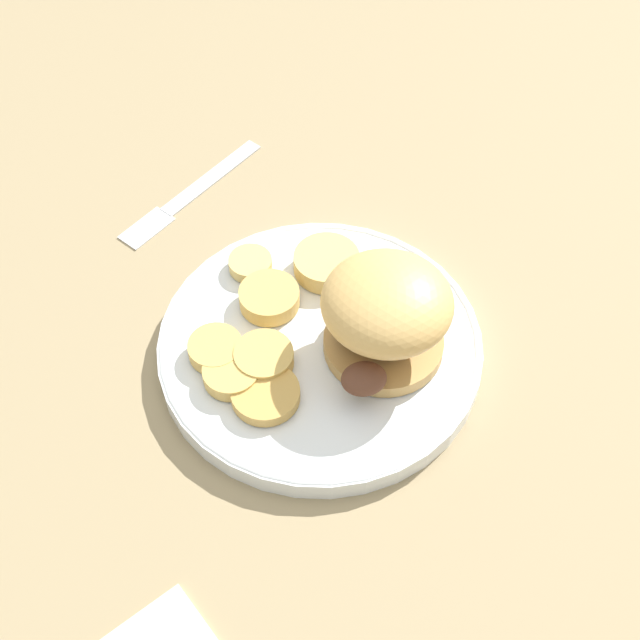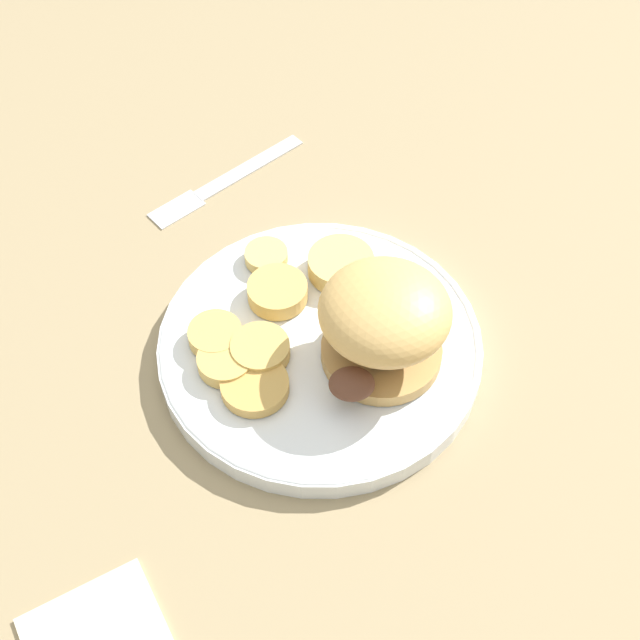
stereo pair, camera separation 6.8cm
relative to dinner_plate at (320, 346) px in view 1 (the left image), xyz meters
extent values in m
plane|color=#937F5B|center=(0.00, 0.00, -0.01)|extent=(4.00, 4.00, 0.00)
cylinder|color=white|center=(0.00, 0.00, 0.00)|extent=(0.26, 0.26, 0.02)
torus|color=white|center=(0.00, 0.00, 0.01)|extent=(0.25, 0.25, 0.01)
cylinder|color=tan|center=(0.03, -0.04, 0.01)|extent=(0.09, 0.09, 0.01)
ellipsoid|color=brown|center=(0.02, -0.04, 0.03)|extent=(0.05, 0.05, 0.01)
ellipsoid|color=#4C281E|center=(0.04, -0.03, 0.03)|extent=(0.04, 0.03, 0.01)
ellipsoid|color=#563323|center=(-0.02, -0.06, 0.03)|extent=(0.04, 0.04, 0.02)
ellipsoid|color=brown|center=(0.01, -0.03, 0.03)|extent=(0.05, 0.06, 0.02)
ellipsoid|color=#4C281E|center=(0.03, -0.04, 0.03)|extent=(0.05, 0.06, 0.02)
ellipsoid|color=brown|center=(0.04, -0.04, 0.03)|extent=(0.06, 0.06, 0.01)
ellipsoid|color=brown|center=(0.02, -0.04, 0.03)|extent=(0.04, 0.04, 0.01)
ellipsoid|color=tan|center=(0.03, -0.04, 0.06)|extent=(0.10, 0.10, 0.05)
cylinder|color=tan|center=(-0.05, 0.02, 0.02)|extent=(0.05, 0.05, 0.01)
cylinder|color=tan|center=(-0.07, 0.03, 0.01)|extent=(0.04, 0.04, 0.01)
cylinder|color=tan|center=(0.00, 0.05, 0.02)|extent=(0.05, 0.05, 0.02)
cylinder|color=tan|center=(-0.07, -0.01, 0.01)|extent=(0.05, 0.05, 0.01)
cylinder|color=#DBB766|center=(0.06, 0.04, 0.02)|extent=(0.06, 0.06, 0.02)
cylinder|color=tan|center=(-0.06, 0.05, 0.02)|extent=(0.04, 0.04, 0.01)
cylinder|color=#DBB766|center=(0.02, 0.09, 0.01)|extent=(0.04, 0.04, 0.01)
cube|color=silver|center=(0.08, 0.21, -0.01)|extent=(0.12, 0.02, 0.00)
cube|color=silver|center=(0.00, 0.21, -0.01)|extent=(0.05, 0.03, 0.00)
camera|label=1|loc=(-0.31, -0.28, 0.57)|focal=50.00mm
camera|label=2|loc=(-0.26, -0.32, 0.57)|focal=50.00mm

